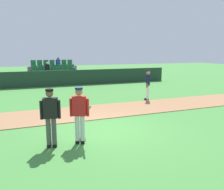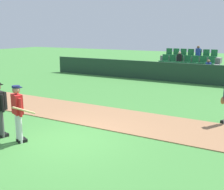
{
  "view_description": "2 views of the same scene",
  "coord_description": "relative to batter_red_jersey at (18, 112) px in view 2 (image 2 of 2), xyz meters",
  "views": [
    {
      "loc": [
        -2.77,
        -7.66,
        2.81
      ],
      "look_at": [
        0.68,
        1.16,
        1.04
      ],
      "focal_mm": 37.52,
      "sensor_mm": 36.0,
      "label": 1
    },
    {
      "loc": [
        5.26,
        -6.64,
        3.31
      ],
      "look_at": [
        0.68,
        1.52,
        1.21
      ],
      "focal_mm": 45.58,
      "sensor_mm": 36.0,
      "label": 2
    }
  ],
  "objects": [
    {
      "name": "stadium_bleachers",
      "position": [
        1.19,
        14.57,
        -0.35
      ],
      "size": [
        4.45,
        2.95,
        2.3
      ],
      "color": "slate",
      "rests_on": "ground"
    },
    {
      "name": "umpire_home_plate",
      "position": [
        -0.86,
        0.04,
        0.03
      ],
      "size": [
        0.58,
        0.36,
        1.76
      ],
      "color": "#4C4C4C",
      "rests_on": "ground"
    },
    {
      "name": "ground_plane",
      "position": [
        1.18,
        0.9,
        -0.97
      ],
      "size": [
        80.0,
        80.0,
        0.0
      ],
      "primitive_type": "plane",
      "color": "#42843A"
    },
    {
      "name": "infield_dirt_path",
      "position": [
        1.18,
        3.52,
        -0.95
      ],
      "size": [
        28.0,
        2.63,
        0.03
      ],
      "primitive_type": "cube",
      "color": "#9E704C",
      "rests_on": "ground"
    },
    {
      "name": "batter_red_jersey",
      "position": [
        0.0,
        0.0,
        0.0
      ],
      "size": [
        0.61,
        0.8,
        1.76
      ],
      "color": "silver",
      "rests_on": "ground"
    },
    {
      "name": "dugout_fence",
      "position": [
        1.18,
        12.7,
        -0.33
      ],
      "size": [
        20.0,
        0.16,
        1.28
      ],
      "primitive_type": "cube",
      "color": "#1E3828",
      "rests_on": "ground"
    }
  ]
}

